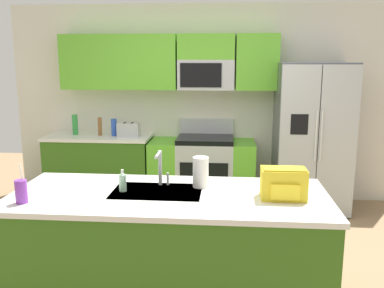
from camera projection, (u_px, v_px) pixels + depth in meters
ground_plane at (190, 269)px, 3.82m from camera, size 9.00×9.00×0.00m
kitchen_wall_unit at (193, 91)px, 5.57m from camera, size 5.20×0.43×2.60m
back_counter at (100, 168)px, 5.60m from camera, size 1.38×0.63×0.90m
range_oven at (202, 171)px, 5.49m from camera, size 1.36×0.61×1.10m
refrigerator at (312, 138)px, 5.21m from camera, size 0.90×0.76×1.85m
island_counter at (170, 249)px, 3.22m from camera, size 2.38×0.98×0.90m
toaster at (129, 130)px, 5.41m from camera, size 0.28×0.16×0.18m
pepper_mill at (100, 126)px, 5.48m from camera, size 0.05×0.05×0.24m
bottle_green at (75, 125)px, 5.53m from camera, size 0.07×0.07×0.27m
bottle_blue at (114, 127)px, 5.46m from camera, size 0.07×0.07×0.22m
sink_faucet at (160, 165)px, 3.29m from camera, size 0.08×0.21×0.28m
drink_cup_purple at (21, 191)px, 2.91m from camera, size 0.08×0.08×0.28m
soap_dispenser at (123, 182)px, 3.17m from camera, size 0.06×0.06×0.17m
paper_towel_roll at (201, 172)px, 3.27m from camera, size 0.12×0.12×0.24m
backpack at (284, 183)px, 2.99m from camera, size 0.32×0.22×0.23m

